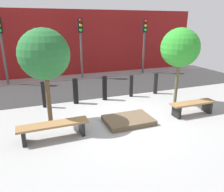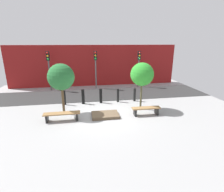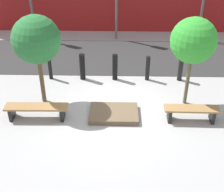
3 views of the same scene
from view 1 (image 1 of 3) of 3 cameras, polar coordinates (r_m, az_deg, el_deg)
The scene contains 16 objects.
ground_plane at distance 7.52m, azimuth 3.49°, elevation -6.15°, with size 18.00×18.00×0.00m, color #959595.
road_strip at distance 11.27m, azimuth -5.26°, elevation 2.36°, with size 18.00×3.60×0.01m, color #2B2B2B.
building_facade at distance 14.20m, azimuth -9.33°, elevation 13.57°, with size 16.20×0.50×3.91m, color maroon.
bench_left at distance 6.43m, azimuth -15.01°, elevation -7.93°, with size 1.98×0.46×0.47m.
bench_right at distance 8.29m, azimuth 20.30°, elevation -2.40°, with size 1.70×0.44×0.47m.
planter_bed at distance 7.29m, azimuth 4.28°, elevation -6.32°, with size 1.56×1.08×0.16m, color brown.
tree_behind_left_bench at distance 6.86m, azimuth -17.30°, elevation 10.25°, with size 1.53×1.53×3.03m.
tree_behind_right_bench at distance 8.62m, azimuth 17.36°, elevation 11.90°, with size 1.44×1.44×2.99m.
bollard_far_left at distance 8.80m, azimuth -17.45°, elevation 0.32°, with size 0.14×0.14×1.02m, color black.
bollard_left at distance 8.94m, azimuth -9.50°, elevation 1.25°, with size 0.21×0.21×1.04m, color black.
bollard_center at distance 9.24m, azimuth -1.93°, elevation 2.06°, with size 0.20×0.20×1.03m, color black.
bollard_right at distance 9.70m, azimuth 5.06°, elevation 2.62°, with size 0.16×0.16×0.97m, color black.
bollard_far_right at distance 10.29m, azimuth 11.34°, elevation 3.24°, with size 0.18×0.18×0.96m, color black.
traffic_light_west at distance 12.62m, azimuth -26.96°, elevation 13.16°, with size 0.28×0.27×3.42m.
traffic_light_mid_west at distance 12.87m, azimuth -8.17°, elevation 14.93°, with size 0.28×0.27×3.39m.
traffic_light_mid_east at distance 14.32m, azimuth 8.47°, elevation 15.17°, with size 0.28×0.27×3.35m.
Camera 1 is at (-2.82, -6.22, 3.15)m, focal length 35.00 mm.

